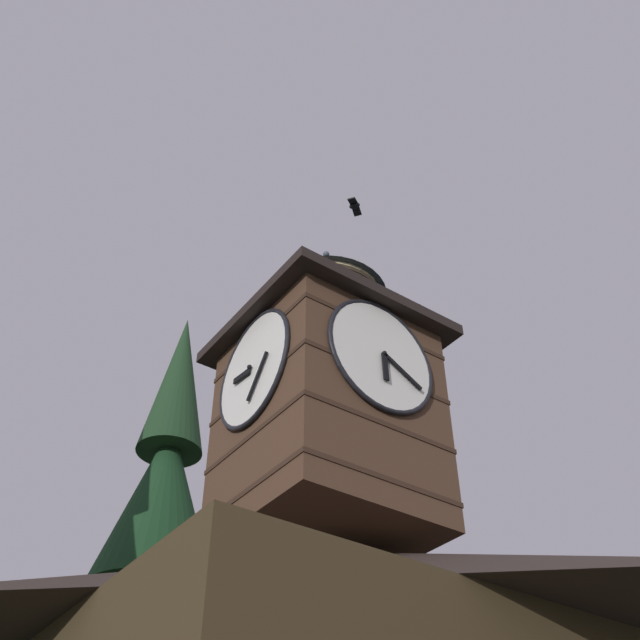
{
  "coord_description": "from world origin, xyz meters",
  "views": [
    {
      "loc": [
        8.69,
        9.89,
        2.12
      ],
      "look_at": [
        0.98,
        -0.99,
        13.18
      ],
      "focal_mm": 43.52,
      "sensor_mm": 36.0,
      "label": 1
    }
  ],
  "objects": [
    {
      "name": "clock_tower",
      "position": [
        0.77,
        -1.05,
        11.32
      ],
      "size": [
        4.23,
        4.23,
        7.49
      ],
      "color": "#4C3323",
      "rests_on": "building_main"
    },
    {
      "name": "flying_bird_high",
      "position": [
        0.11,
        -0.67,
        17.24
      ],
      "size": [
        0.64,
        0.54,
        0.16
      ],
      "color": "black"
    }
  ]
}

